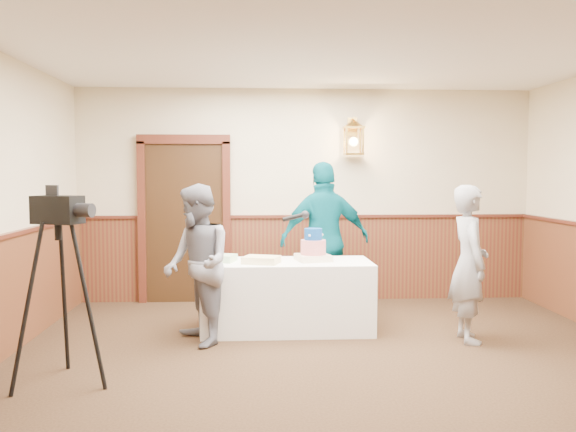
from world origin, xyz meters
name	(u,v)px	position (x,y,z in m)	size (l,w,h in m)	color
ground	(345,392)	(0.00, 0.00, 0.00)	(7.00, 7.00, 0.00)	black
room_shell	(332,194)	(-0.05, 0.45, 1.52)	(6.02, 7.02, 2.81)	beige
display_table	(287,296)	(-0.35, 1.90, 0.38)	(1.80, 0.80, 0.75)	white
tiered_cake	(313,248)	(-0.06, 1.92, 0.89)	(0.40, 0.40, 0.35)	beige
sheet_cake_yellow	(261,260)	(-0.62, 1.76, 0.79)	(0.36, 0.27, 0.07)	#EFCD8F
sheet_cake_green	(220,258)	(-1.06, 1.92, 0.79)	(0.32, 0.25, 0.07)	#A8CC90
interviewer	(197,264)	(-1.26, 1.41, 0.80)	(1.56, 0.95, 1.59)	slate
baker	(469,263)	(1.46, 1.38, 0.79)	(0.57, 0.38, 1.58)	gray
assistant_p	(325,240)	(0.14, 2.50, 0.91)	(1.07, 0.45, 1.83)	#055562
tv_camera_rig	(60,301)	(-2.24, 0.31, 0.68)	(0.59, 0.55, 1.51)	black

